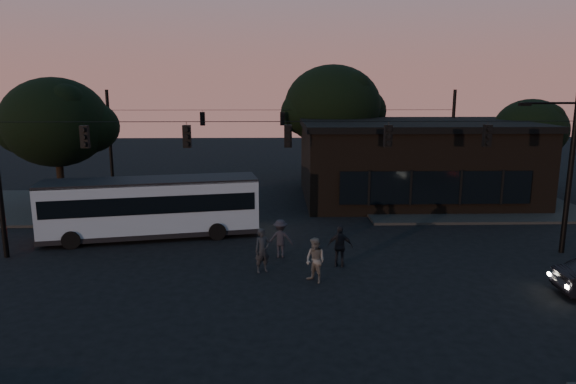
{
  "coord_description": "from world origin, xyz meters",
  "views": [
    {
      "loc": [
        -0.6,
        -18.92,
        7.73
      ],
      "look_at": [
        0.0,
        4.0,
        3.0
      ],
      "focal_mm": 32.0,
      "sensor_mm": 36.0,
      "label": 1
    }
  ],
  "objects_px": {
    "pedestrian_b": "(315,260)",
    "pedestrian_c": "(340,246)",
    "building": "(413,161)",
    "bus": "(152,205)",
    "pedestrian_d": "(280,238)",
    "pedestrian_a": "(262,250)"
  },
  "relations": [
    {
      "from": "pedestrian_b",
      "to": "pedestrian_d",
      "type": "distance_m",
      "value": 3.42
    },
    {
      "from": "pedestrian_a",
      "to": "pedestrian_b",
      "type": "bearing_deg",
      "value": -54.26
    },
    {
      "from": "pedestrian_a",
      "to": "pedestrian_c",
      "type": "bearing_deg",
      "value": -14.83
    },
    {
      "from": "pedestrian_b",
      "to": "pedestrian_c",
      "type": "distance_m",
      "value": 2.17
    },
    {
      "from": "bus",
      "to": "pedestrian_b",
      "type": "bearing_deg",
      "value": -49.9
    },
    {
      "from": "pedestrian_a",
      "to": "building",
      "type": "bearing_deg",
      "value": 30.3
    },
    {
      "from": "bus",
      "to": "pedestrian_a",
      "type": "distance_m",
      "value": 7.92
    },
    {
      "from": "pedestrian_c",
      "to": "pedestrian_d",
      "type": "xyz_separation_m",
      "value": [
        -2.58,
        1.35,
        -0.03
      ]
    },
    {
      "from": "pedestrian_b",
      "to": "pedestrian_d",
      "type": "bearing_deg",
      "value": 160.53
    },
    {
      "from": "building",
      "to": "pedestrian_c",
      "type": "relative_size",
      "value": 8.32
    },
    {
      "from": "pedestrian_b",
      "to": "bus",
      "type": "bearing_deg",
      "value": -172.12
    },
    {
      "from": "bus",
      "to": "pedestrian_b",
      "type": "xyz_separation_m",
      "value": [
        7.98,
        -6.52,
        -0.81
      ]
    },
    {
      "from": "pedestrian_b",
      "to": "pedestrian_d",
      "type": "xyz_separation_m",
      "value": [
        -1.36,
        3.14,
        -0.02
      ]
    },
    {
      "from": "bus",
      "to": "pedestrian_d",
      "type": "relative_size",
      "value": 6.28
    },
    {
      "from": "pedestrian_b",
      "to": "pedestrian_d",
      "type": "height_order",
      "value": "pedestrian_b"
    },
    {
      "from": "building",
      "to": "pedestrian_d",
      "type": "bearing_deg",
      "value": -127.26
    },
    {
      "from": "building",
      "to": "pedestrian_a",
      "type": "relative_size",
      "value": 8.11
    },
    {
      "from": "pedestrian_a",
      "to": "pedestrian_c",
      "type": "height_order",
      "value": "pedestrian_a"
    },
    {
      "from": "building",
      "to": "bus",
      "type": "distance_m",
      "value": 18.33
    },
    {
      "from": "pedestrian_d",
      "to": "pedestrian_a",
      "type": "bearing_deg",
      "value": 66.77
    },
    {
      "from": "building",
      "to": "pedestrian_c",
      "type": "xyz_separation_m",
      "value": [
        -6.78,
        -13.64,
        -1.78
      ]
    },
    {
      "from": "pedestrian_a",
      "to": "pedestrian_c",
      "type": "distance_m",
      "value": 3.41
    }
  ]
}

